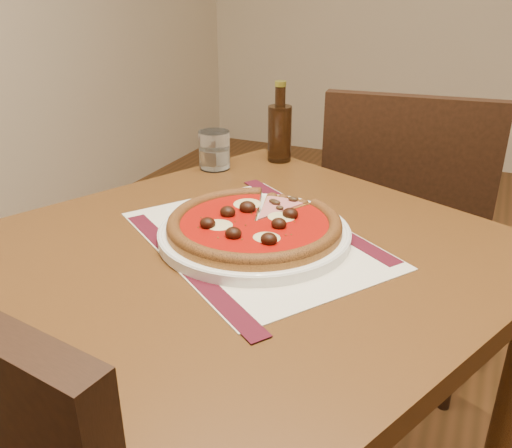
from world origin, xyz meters
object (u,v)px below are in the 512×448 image
Objects in this scene: plate at (254,234)px; bottle at (280,130)px; pizza at (254,223)px; table at (251,295)px; chair_far at (402,227)px; water_glass at (214,150)px.

bottle is at bearing 106.38° from plate.
plate is at bearing -73.62° from bottle.
pizza is at bearing -73.64° from bottle.
plate is (-0.00, 0.02, 0.11)m from table.
plate is 1.71× the size of bottle.
chair_far is 2.74× the size of plate.
water_glass is (-0.25, 0.33, 0.15)m from table.
water_glass is (-0.40, -0.36, 0.28)m from chair_far.
water_glass is (-0.24, 0.31, 0.01)m from pizza.
chair_far is 10.22× the size of water_glass.
water_glass reaches higher than table.
chair_far reaches higher than plate.
bottle reaches higher than table.
water_glass is at bearing 127.99° from plate.
table is 0.50m from bottle.
table is 3.18× the size of plate.
pizza is (-0.16, -0.67, 0.26)m from chair_far.
pizza is (-0.00, -0.00, 0.02)m from plate.
water_glass is at bearing 126.63° from table.
pizza is 3.38× the size of water_glass.
chair_far is at bearing 40.18° from bottle.
bottle reaches higher than chair_far.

